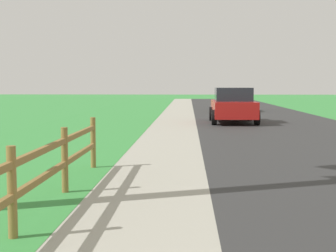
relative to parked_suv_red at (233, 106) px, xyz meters
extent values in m
plane|color=#378A3D|center=(-1.72, 2.30, -0.79)|extent=(120.00, 120.00, 0.00)
cube|color=#2E2E2E|center=(1.78, 4.30, -0.79)|extent=(7.00, 66.00, 0.01)
cube|color=#A29F90|center=(-4.72, 4.30, -0.79)|extent=(6.00, 66.00, 0.01)
cube|color=#378A3D|center=(-6.22, 4.30, -0.79)|extent=(5.00, 66.00, 0.00)
cylinder|color=olive|center=(-4.12, -17.60, -0.25)|extent=(0.11, 0.11, 1.09)
cylinder|color=olive|center=(-4.12, -15.14, -0.25)|extent=(0.11, 0.11, 1.09)
cylinder|color=olive|center=(-4.12, -12.68, -0.25)|extent=(0.11, 0.11, 1.09)
cube|color=olive|center=(-4.12, -17.60, -0.30)|extent=(0.07, 9.84, 0.09)
cube|color=olive|center=(-4.12, -17.60, 0.08)|extent=(0.07, 9.84, 0.09)
cube|color=maroon|center=(0.00, 0.01, -0.14)|extent=(1.90, 4.35, 0.73)
cube|color=#1E232B|center=(0.00, -0.05, 0.53)|extent=(1.66, 1.90, 0.61)
cylinder|color=black|center=(0.93, -1.33, -0.46)|extent=(0.22, 0.68, 0.68)
cylinder|color=black|center=(-0.94, -1.32, -0.46)|extent=(0.22, 0.68, 0.68)
cylinder|color=black|center=(0.94, 1.35, -0.46)|extent=(0.22, 0.68, 0.68)
cylinder|color=black|center=(-0.93, 1.36, -0.46)|extent=(0.22, 0.68, 0.68)
cube|color=#C6B793|center=(0.57, 9.70, -0.19)|extent=(2.04, 4.65, 0.61)
cube|color=#1E232B|center=(0.56, 9.54, 0.38)|extent=(1.73, 2.58, 0.55)
cylinder|color=black|center=(1.42, 8.24, -0.45)|extent=(0.25, 0.70, 0.69)
cylinder|color=black|center=(-0.41, 8.32, -0.45)|extent=(0.25, 0.70, 0.69)
cylinder|color=black|center=(1.55, 11.07, -0.45)|extent=(0.25, 0.70, 0.69)
cylinder|color=black|center=(-0.28, 11.16, -0.45)|extent=(0.25, 0.70, 0.69)
camera|label=1|loc=(-2.09, -23.18, 1.00)|focal=53.12mm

